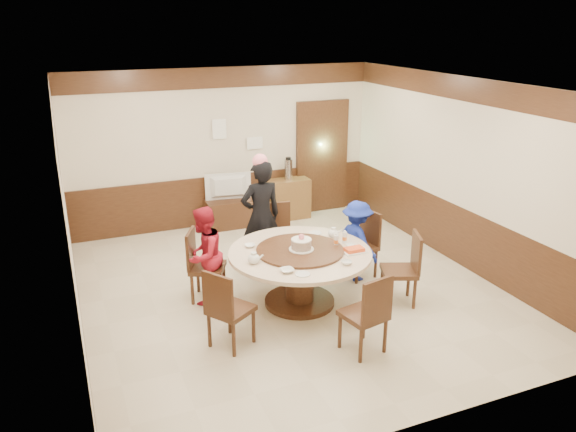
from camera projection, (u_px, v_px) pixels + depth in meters
name	position (u px, v px, depth m)	size (l,w,h in m)	color
room	(290.00, 216.00, 7.49)	(6.00, 6.04, 2.84)	beige
banquet_table	(300.00, 267.00, 7.29)	(1.85, 1.85, 0.78)	#3C2113
chair_0	(360.00, 256.00, 8.17)	(0.53, 0.52, 0.97)	#3C2113
chair_1	(280.00, 248.00, 8.47)	(0.50, 0.51, 0.97)	#3C2113
chair_2	(206.00, 278.00, 7.50)	(0.59, 0.59, 0.97)	#3C2113
chair_3	(230.00, 322.00, 6.41)	(0.61, 0.61, 0.97)	#3C2113
chair_4	(364.00, 327.00, 6.30)	(0.52, 0.53, 0.97)	#3C2113
chair_5	(400.00, 281.00, 7.39)	(0.58, 0.57, 0.97)	#3C2113
person_standing	(261.00, 217.00, 8.19)	(0.62, 0.41, 1.69)	black
person_red	(204.00, 255.00, 7.32)	(0.64, 0.50, 1.31)	#A61627
person_blue	(357.00, 241.00, 7.98)	(0.76, 0.44, 1.18)	navy
birthday_cake	(301.00, 244.00, 7.17)	(0.32, 0.32, 0.21)	white
teapot_left	(254.00, 259.00, 6.84)	(0.17, 0.15, 0.13)	white
teapot_right	(333.00, 233.00, 7.64)	(0.17, 0.15, 0.13)	white
bowl_0	(250.00, 246.00, 7.35)	(0.14, 0.14, 0.03)	white
bowl_1	(347.00, 263.00, 6.83)	(0.14, 0.14, 0.04)	white
bowl_2	(287.00, 270.00, 6.62)	(0.16, 0.16, 0.04)	white
bowl_3	(351.00, 246.00, 7.33)	(0.13, 0.13, 0.04)	white
saucer_near	(303.00, 274.00, 6.56)	(0.18, 0.18, 0.01)	white
saucer_far	(315.00, 233.00, 7.81)	(0.18, 0.18, 0.01)	white
shrimp_platter	(354.00, 250.00, 7.17)	(0.30, 0.20, 0.06)	white
bottle_0	(336.00, 241.00, 7.34)	(0.06, 0.06, 0.16)	silver
bottle_1	(345.00, 238.00, 7.44)	(0.06, 0.06, 0.16)	silver
tv_stand	(230.00, 213.00, 10.14)	(0.85, 0.45, 0.50)	#3C2113
television	(229.00, 187.00, 9.98)	(0.83, 0.11, 0.48)	gray
side_cabinet	(288.00, 199.00, 10.54)	(0.80, 0.40, 0.75)	brown
thermos	(288.00, 169.00, 10.35)	(0.15, 0.15, 0.38)	silver
notice_left	(219.00, 129.00, 9.79)	(0.25, 0.00, 0.35)	white
notice_right	(255.00, 143.00, 10.13)	(0.30, 0.00, 0.22)	white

